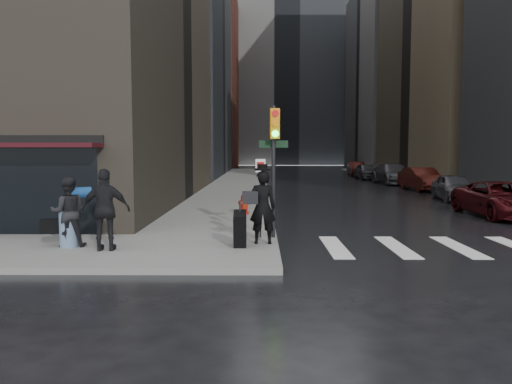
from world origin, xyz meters
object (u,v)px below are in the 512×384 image
(traffic_light, at_px, (273,153))
(parked_car_0, at_px, (502,199))
(parked_car_2, at_px, (422,179))
(parked_car_5, at_px, (357,169))
(man_jeans, at_px, (68,212))
(parked_car_4, at_px, (366,171))
(man_overcoat, at_px, (258,210))
(man_greycoat, at_px, (106,210))
(fire_hydrant, at_px, (244,205))
(parked_car_3, at_px, (393,174))
(parked_car_1, at_px, (454,187))

(traffic_light, distance_m, parked_car_0, 10.46)
(parked_car_2, bearing_deg, parked_car_5, 87.05)
(man_jeans, distance_m, parked_car_0, 15.37)
(parked_car_0, distance_m, parked_car_4, 24.54)
(parked_car_2, bearing_deg, man_overcoat, -122.98)
(parked_car_4, height_order, parked_car_5, parked_car_4)
(man_overcoat, xyz_separation_m, parked_car_4, (9.30, 30.89, -0.32))
(man_overcoat, relative_size, man_greycoat, 1.06)
(man_greycoat, relative_size, parked_car_5, 0.47)
(man_greycoat, distance_m, traffic_light, 4.54)
(fire_hydrant, bearing_deg, parked_car_2, 50.02)
(man_overcoat, distance_m, fire_hydrant, 5.97)
(traffic_light, distance_m, parked_car_2, 20.25)
(man_greycoat, distance_m, parked_car_3, 28.93)
(fire_hydrant, height_order, parked_car_4, parked_car_4)
(man_overcoat, bearing_deg, man_greycoat, 12.09)
(fire_hydrant, bearing_deg, traffic_light, -79.52)
(parked_car_0, xyz_separation_m, parked_car_2, (0.94, 12.27, 0.06))
(man_greycoat, height_order, parked_car_1, man_greycoat)
(traffic_light, bearing_deg, parked_car_0, 24.49)
(man_jeans, distance_m, parked_car_4, 34.23)
(fire_hydrant, bearing_deg, parked_car_5, 71.91)
(traffic_light, xyz_separation_m, parked_car_0, (8.78, 5.41, -1.78))
(parked_car_1, bearing_deg, man_greycoat, -129.62)
(parked_car_4, bearing_deg, parked_car_1, -90.45)
(parked_car_5, bearing_deg, parked_car_1, -87.22)
(man_jeans, xyz_separation_m, parked_car_3, (14.60, 25.12, -0.25))
(fire_hydrant, bearing_deg, man_greycoat, -114.32)
(fire_hydrant, xyz_separation_m, parked_car_4, (9.83, 24.96, 0.19))
(traffic_light, height_order, fire_hydrant, traffic_light)
(man_jeans, xyz_separation_m, parked_car_4, (13.95, 31.25, -0.32))
(man_jeans, distance_m, parked_car_2, 24.05)
(traffic_light, height_order, parked_car_3, traffic_light)
(parked_car_5, bearing_deg, man_jeans, -108.43)
(man_overcoat, bearing_deg, parked_car_0, -146.14)
(man_jeans, bearing_deg, man_greycoat, 138.62)
(parked_car_2, bearing_deg, traffic_light, -123.26)
(fire_hydrant, bearing_deg, parked_car_0, 2.51)
(man_overcoat, distance_m, parked_car_2, 21.19)
(parked_car_1, height_order, parked_car_5, parked_car_5)
(man_overcoat, height_order, man_jeans, man_overcoat)
(parked_car_5, bearing_deg, traffic_light, -101.88)
(man_jeans, relative_size, parked_car_3, 0.33)
(parked_car_0, relative_size, parked_car_3, 0.91)
(man_jeans, relative_size, parked_car_1, 0.44)
(man_overcoat, height_order, man_greycoat, man_overcoat)
(traffic_light, bearing_deg, man_greycoat, -163.26)
(fire_hydrant, relative_size, parked_car_0, 0.16)
(man_overcoat, bearing_deg, parked_car_1, -128.85)
(man_greycoat, distance_m, parked_car_0, 14.63)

